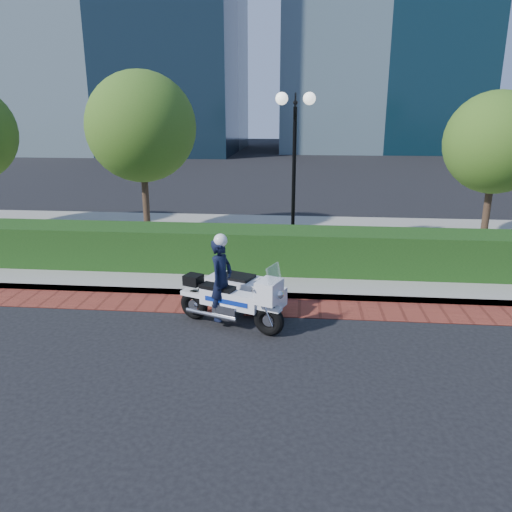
# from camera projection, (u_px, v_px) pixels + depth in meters

# --- Properties ---
(ground) EXTENTS (120.00, 120.00, 0.00)m
(ground) POSITION_uv_depth(u_px,v_px,m) (229.00, 338.00, 8.98)
(ground) COLOR black
(ground) RESTS_ON ground
(brick_strip) EXTENTS (60.00, 1.00, 0.01)m
(brick_strip) POSITION_uv_depth(u_px,v_px,m) (239.00, 306.00, 10.41)
(brick_strip) COLOR maroon
(brick_strip) RESTS_ON ground
(sidewalk) EXTENTS (60.00, 8.00, 0.15)m
(sidewalk) POSITION_uv_depth(u_px,v_px,m) (259.00, 246.00, 14.68)
(sidewalk) COLOR gray
(sidewalk) RESTS_ON ground
(hedge_main) EXTENTS (18.00, 1.20, 1.00)m
(hedge_main) POSITION_uv_depth(u_px,v_px,m) (250.00, 249.00, 12.22)
(hedge_main) COLOR black
(hedge_main) RESTS_ON sidewalk
(lamppost) EXTENTS (1.02, 0.70, 4.21)m
(lamppost) POSITION_uv_depth(u_px,v_px,m) (294.00, 148.00, 13.00)
(lamppost) COLOR black
(lamppost) RESTS_ON sidewalk
(tree_b) EXTENTS (3.20, 3.20, 4.89)m
(tree_b) POSITION_uv_depth(u_px,v_px,m) (141.00, 127.00, 14.52)
(tree_b) COLOR #332319
(tree_b) RESTS_ON sidewalk
(tree_c) EXTENTS (2.80, 2.80, 4.30)m
(tree_c) POSITION_uv_depth(u_px,v_px,m) (496.00, 143.00, 13.71)
(tree_c) COLOR #332319
(tree_c) RESTS_ON sidewalk
(police_motorcycle) EXTENTS (2.12, 1.96, 1.79)m
(police_motorcycle) POSITION_uv_depth(u_px,v_px,m) (234.00, 290.00, 9.56)
(police_motorcycle) COLOR black
(police_motorcycle) RESTS_ON ground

